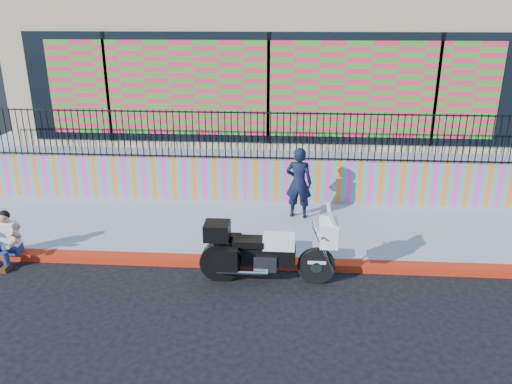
{
  "coord_description": "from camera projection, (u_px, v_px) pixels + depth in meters",
  "views": [
    {
      "loc": [
        0.59,
        -8.7,
        4.72
      ],
      "look_at": [
        -0.11,
        1.2,
        1.12
      ],
      "focal_mm": 35.0,
      "sensor_mm": 36.0,
      "label": 1
    }
  ],
  "objects": [
    {
      "name": "red_curb",
      "position": [
        257.0,
        263.0,
        9.78
      ],
      "size": [
        16.0,
        0.3,
        0.15
      ],
      "primitive_type": "cube",
      "color": "#B9170D",
      "rests_on": "ground"
    },
    {
      "name": "mural_wall",
      "position": [
        266.0,
        180.0,
        12.61
      ],
      "size": [
        16.0,
        0.2,
        1.1
      ],
      "primitive_type": "cube",
      "color": "#F23FA9",
      "rests_on": "sidewalk"
    },
    {
      "name": "metal_fence",
      "position": [
        266.0,
        136.0,
        12.22
      ],
      "size": [
        15.8,
        0.04,
        1.2
      ],
      "primitive_type": null,
      "color": "black",
      "rests_on": "mural_wall"
    },
    {
      "name": "storefront_building",
      "position": [
        274.0,
        59.0,
        16.32
      ],
      "size": [
        14.0,
        8.06,
        4.0
      ],
      "color": "tan",
      "rests_on": "elevated_platform"
    },
    {
      "name": "elevated_platform",
      "position": [
        274.0,
        136.0,
        17.42
      ],
      "size": [
        16.0,
        10.0,
        1.25
      ],
      "primitive_type": "cube",
      "color": "#8D97AA",
      "rests_on": "ground"
    },
    {
      "name": "police_motorcycle",
      "position": [
        266.0,
        250.0,
        9.07
      ],
      "size": [
        2.44,
        0.81,
        1.52
      ],
      "color": "black",
      "rests_on": "ground"
    },
    {
      "name": "seated_man",
      "position": [
        5.0,
        243.0,
        9.73
      ],
      "size": [
        0.54,
        0.71,
        1.06
      ],
      "color": "navy",
      "rests_on": "ground"
    },
    {
      "name": "police_officer",
      "position": [
        299.0,
        183.0,
        11.52
      ],
      "size": [
        0.68,
        0.51,
        1.68
      ],
      "primitive_type": "imported",
      "rotation": [
        0.0,
        0.0,
        2.95
      ],
      "color": "black",
      "rests_on": "sidewalk"
    },
    {
      "name": "sidewalk",
      "position": [
        262.0,
        228.0,
        11.32
      ],
      "size": [
        16.0,
        3.0,
        0.15
      ],
      "primitive_type": "cube",
      "color": "#8D97AA",
      "rests_on": "ground"
    },
    {
      "name": "ground",
      "position": [
        257.0,
        266.0,
        9.8
      ],
      "size": [
        90.0,
        90.0,
        0.0
      ],
      "primitive_type": "plane",
      "color": "black",
      "rests_on": "ground"
    }
  ]
}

